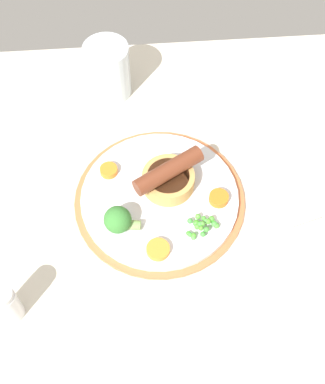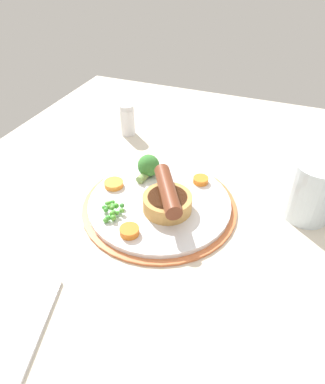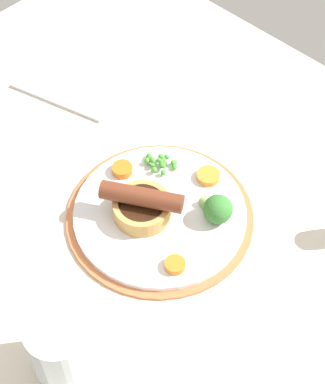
{
  "view_description": "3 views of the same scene",
  "coord_description": "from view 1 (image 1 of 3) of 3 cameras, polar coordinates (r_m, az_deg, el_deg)",
  "views": [
    {
      "loc": [
        -3.68,
        -39.96,
        77.05
      ],
      "look_at": [
        -0.36,
        3.06,
        7.18
      ],
      "focal_mm": 50.0,
      "sensor_mm": 36.0,
      "label": 1
    },
    {
      "loc": [
        42.31,
        21.34,
        43.25
      ],
      "look_at": [
        -1.64,
        4.23,
        5.82
      ],
      "focal_mm": 32.0,
      "sensor_mm": 36.0,
      "label": 2
    },
    {
      "loc": [
        -38.62,
        42.84,
        79.68
      ],
      "look_at": [
        0.46,
        2.19,
        6.26
      ],
      "focal_mm": 60.0,
      "sensor_mm": 36.0,
      "label": 3
    }
  ],
  "objects": [
    {
      "name": "broccoli_floret_near",
      "position": [
        0.81,
        -4.71,
        -2.99
      ],
      "size": [
        5.63,
        4.25,
        4.25
      ],
      "rotation": [
        0.0,
        0.0,
        2.99
      ],
      "color": "#387A33",
      "rests_on": "dinner_plate"
    },
    {
      "name": "carrot_slice_0",
      "position": [
        0.8,
        -0.47,
        -6.15
      ],
      "size": [
        4.61,
        4.61,
        0.97
      ],
      "primitive_type": "cylinder",
      "rotation": [
        0.0,
        0.0,
        1.96
      ],
      "color": "orange",
      "rests_on": "dinner_plate"
    },
    {
      "name": "sausage_pudding",
      "position": [
        0.84,
        0.62,
        1.59
      ],
      "size": [
        11.53,
        8.39,
        5.48
      ],
      "rotation": [
        0.0,
        0.0,
        3.67
      ],
      "color": "tan",
      "rests_on": "dinner_plate"
    },
    {
      "name": "dining_table",
      "position": [
        0.86,
        0.4,
        -3.73
      ],
      "size": [
        110.0,
        80.0,
        3.0
      ],
      "primitive_type": "cube",
      "color": "beige",
      "rests_on": "ground"
    },
    {
      "name": "pea_pile",
      "position": [
        0.82,
        4.22,
        -3.53
      ],
      "size": [
        5.26,
        4.23,
        1.72
      ],
      "color": "green",
      "rests_on": "dinner_plate"
    },
    {
      "name": "carrot_slice_2",
      "position": [
        0.87,
        -5.76,
        2.31
      ],
      "size": [
        3.79,
        3.79,
        1.07
      ],
      "primitive_type": "cylinder",
      "rotation": [
        0.0,
        0.0,
        5.14
      ],
      "color": "orange",
      "rests_on": "dinner_plate"
    },
    {
      "name": "dinner_plate",
      "position": [
        0.86,
        -0.31,
        -0.75
      ],
      "size": [
        27.39,
        27.39,
        1.4
      ],
      "color": "#CC6B3D",
      "rests_on": "dining_table"
    },
    {
      "name": "salt_shaker",
      "position": [
        0.78,
        -16.26,
        -11.37
      ],
      "size": [
        3.42,
        3.42,
        7.36
      ],
      "color": "silver",
      "rests_on": "dining_table"
    },
    {
      "name": "carrot_slice_4",
      "position": [
        0.85,
        6.02,
        -0.66
      ],
      "size": [
        4.24,
        4.24,
        1.18
      ],
      "primitive_type": "cylinder",
      "rotation": [
        0.0,
        0.0,
        1.05
      ],
      "color": "orange",
      "rests_on": "dinner_plate"
    },
    {
      "name": "drinking_glass",
      "position": [
        0.97,
        -5.86,
        12.78
      ],
      "size": [
        7.89,
        7.89,
        10.46
      ],
      "primitive_type": "cylinder",
      "color": "silver",
      "rests_on": "dining_table"
    }
  ]
}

